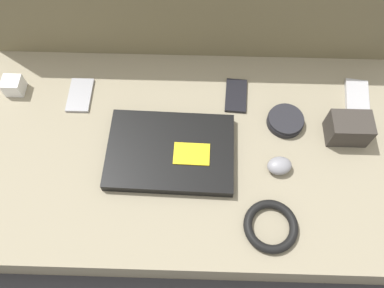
# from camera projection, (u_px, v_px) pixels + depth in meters

# --- Properties ---
(ground_plane) EXTENTS (8.00, 8.00, 0.00)m
(ground_plane) POSITION_uv_depth(u_px,v_px,m) (192.00, 168.00, 1.09)
(ground_plane) COLOR #38383D
(couch_seat) EXTENTS (1.18, 0.61, 0.14)m
(couch_seat) POSITION_uv_depth(u_px,v_px,m) (192.00, 159.00, 1.03)
(couch_seat) COLOR gray
(couch_seat) RESTS_ON ground_plane
(couch_backrest) EXTENTS (1.18, 0.20, 0.46)m
(couch_backrest) POSITION_uv_depth(u_px,v_px,m) (196.00, 6.00, 1.07)
(couch_backrest) COLOR #756B4C
(couch_backrest) RESTS_ON ground_plane
(laptop) EXTENTS (0.32, 0.23, 0.03)m
(laptop) POSITION_uv_depth(u_px,v_px,m) (171.00, 152.00, 0.95)
(laptop) COLOR black
(laptop) RESTS_ON couch_seat
(computer_mouse) EXTENTS (0.07, 0.06, 0.03)m
(computer_mouse) POSITION_uv_depth(u_px,v_px,m) (279.00, 166.00, 0.93)
(computer_mouse) COLOR gray
(computer_mouse) RESTS_ON couch_seat
(speaker_puck) EXTENTS (0.10, 0.10, 0.02)m
(speaker_puck) POSITION_uv_depth(u_px,v_px,m) (285.00, 121.00, 0.99)
(speaker_puck) COLOR black
(speaker_puck) RESTS_ON couch_seat
(phone_silver) EXTENTS (0.06, 0.11, 0.01)m
(phone_silver) POSITION_uv_depth(u_px,v_px,m) (236.00, 96.00, 1.04)
(phone_silver) COLOR black
(phone_silver) RESTS_ON couch_seat
(phone_black) EXTENTS (0.06, 0.11, 0.01)m
(phone_black) POSITION_uv_depth(u_px,v_px,m) (80.00, 95.00, 1.04)
(phone_black) COLOR #99999E
(phone_black) RESTS_ON couch_seat
(phone_small) EXTENTS (0.08, 0.12, 0.01)m
(phone_small) POSITION_uv_depth(u_px,v_px,m) (357.00, 98.00, 1.03)
(phone_small) COLOR #B7B7BC
(phone_small) RESTS_ON couch_seat
(camera_pouch) EXTENTS (0.10, 0.07, 0.07)m
(camera_pouch) POSITION_uv_depth(u_px,v_px,m) (349.00, 128.00, 0.96)
(camera_pouch) COLOR #38332D
(camera_pouch) RESTS_ON couch_seat
(charger_brick) EXTENTS (0.05, 0.05, 0.05)m
(charger_brick) POSITION_uv_depth(u_px,v_px,m) (14.00, 86.00, 1.03)
(charger_brick) COLOR silver
(charger_brick) RESTS_ON couch_seat
(cable_coil) EXTENTS (0.13, 0.13, 0.02)m
(cable_coil) POSITION_uv_depth(u_px,v_px,m) (271.00, 226.00, 0.87)
(cable_coil) COLOR black
(cable_coil) RESTS_ON couch_seat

